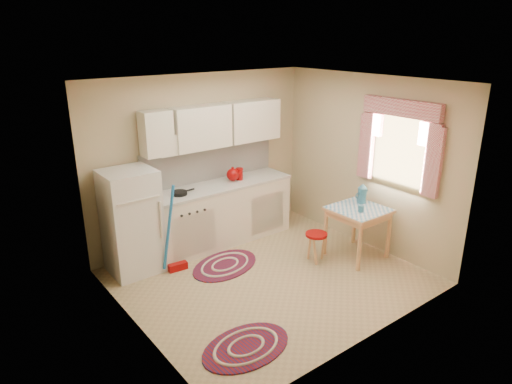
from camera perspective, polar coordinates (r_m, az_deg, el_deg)
room_shell at (r=5.74m, az=1.52°, el=4.84°), size 3.64×3.60×2.52m
fridge at (r=6.16m, az=-15.29°, el=-3.64°), size 0.65×0.60×1.40m
broom at (r=6.07m, az=-10.04°, el=-4.61°), size 0.29×0.15×1.20m
base_cabinets at (r=6.89m, az=-4.48°, el=-2.82°), size 2.25×0.60×0.88m
countertop at (r=6.73m, az=-4.58°, el=0.81°), size 2.27×0.62×0.04m
frying_pan at (r=6.35m, az=-9.55°, el=-0.14°), size 0.23×0.23×0.05m
red_kettle at (r=6.82m, az=-2.93°, el=2.19°), size 0.24×0.23×0.21m
red_canister at (r=6.89m, az=-2.08°, el=2.18°), size 0.11×0.11×0.16m
table at (r=6.62m, az=12.49°, el=-4.97°), size 0.72×0.72×0.72m
stool at (r=6.43m, az=7.48°, el=-6.85°), size 0.34×0.34×0.42m
coffee_pot at (r=6.64m, az=13.13°, el=-0.13°), size 0.18×0.16×0.31m
mug at (r=6.35m, az=13.00°, el=-2.06°), size 0.11×0.11×0.10m
rug_center at (r=6.36m, az=-3.89°, el=-9.10°), size 1.19×0.95×0.02m
rug_left at (r=4.90m, az=-1.24°, el=-18.78°), size 1.01×0.69×0.02m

